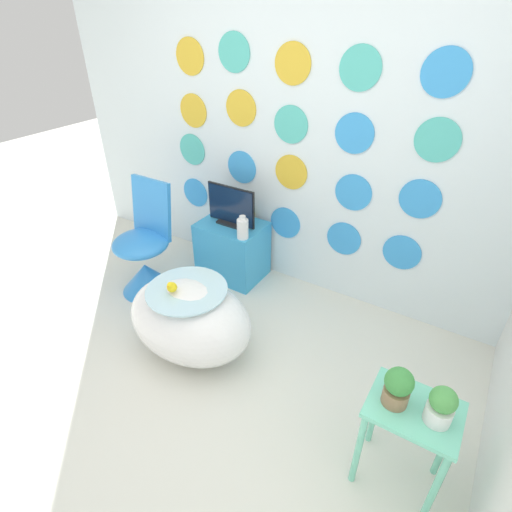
{
  "coord_description": "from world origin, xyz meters",
  "views": [
    {
      "loc": [
        1.3,
        -0.83,
        2.03
      ],
      "look_at": [
        0.25,
        0.84,
        0.77
      ],
      "focal_mm": 28.0,
      "sensor_mm": 36.0,
      "label": 1
    }
  ],
  "objects_px": {
    "tv": "(231,208)",
    "vase": "(243,228)",
    "chair": "(145,259)",
    "potted_plant_left": "(398,387)",
    "bathtub": "(190,319)",
    "potted_plant_right": "(441,406)"
  },
  "relations": [
    {
      "from": "tv",
      "to": "vase",
      "type": "height_order",
      "value": "tv"
    },
    {
      "from": "chair",
      "to": "potted_plant_left",
      "type": "xyz_separation_m",
      "value": [
        2.09,
        -0.51,
        0.35
      ]
    },
    {
      "from": "vase",
      "to": "potted_plant_left",
      "type": "distance_m",
      "value": 1.68
    },
    {
      "from": "vase",
      "to": "potted_plant_left",
      "type": "height_order",
      "value": "potted_plant_left"
    },
    {
      "from": "tv",
      "to": "vase",
      "type": "xyz_separation_m",
      "value": [
        0.2,
        -0.14,
        -0.06
      ]
    },
    {
      "from": "chair",
      "to": "tv",
      "type": "relative_size",
      "value": 2.1
    },
    {
      "from": "bathtub",
      "to": "chair",
      "type": "height_order",
      "value": "chair"
    },
    {
      "from": "bathtub",
      "to": "potted_plant_right",
      "type": "xyz_separation_m",
      "value": [
        1.52,
        -0.17,
        0.36
      ]
    },
    {
      "from": "bathtub",
      "to": "potted_plant_right",
      "type": "bearing_deg",
      "value": -6.38
    },
    {
      "from": "tv",
      "to": "potted_plant_right",
      "type": "distance_m",
      "value": 2.08
    },
    {
      "from": "chair",
      "to": "potted_plant_right",
      "type": "relative_size",
      "value": 4.83
    },
    {
      "from": "tv",
      "to": "potted_plant_right",
      "type": "xyz_separation_m",
      "value": [
        1.79,
        -1.06,
        -0.01
      ]
    },
    {
      "from": "bathtub",
      "to": "potted_plant_left",
      "type": "relative_size",
      "value": 4.48
    },
    {
      "from": "chair",
      "to": "potted_plant_right",
      "type": "bearing_deg",
      "value": -12.66
    },
    {
      "from": "bathtub",
      "to": "potted_plant_left",
      "type": "bearing_deg",
      "value": -7.37
    },
    {
      "from": "tv",
      "to": "potted_plant_right",
      "type": "relative_size",
      "value": 2.3
    },
    {
      "from": "tv",
      "to": "potted_plant_left",
      "type": "xyz_separation_m",
      "value": [
        1.62,
        -1.06,
        -0.01
      ]
    },
    {
      "from": "vase",
      "to": "potted_plant_right",
      "type": "relative_size",
      "value": 0.99
    },
    {
      "from": "tv",
      "to": "potted_plant_right",
      "type": "height_order",
      "value": "tv"
    },
    {
      "from": "potted_plant_right",
      "to": "vase",
      "type": "bearing_deg",
      "value": 150.1
    },
    {
      "from": "vase",
      "to": "potted_plant_left",
      "type": "xyz_separation_m",
      "value": [
        1.41,
        -0.92,
        0.06
      ]
    },
    {
      "from": "chair",
      "to": "bathtub",
      "type": "bearing_deg",
      "value": -24.34
    }
  ]
}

